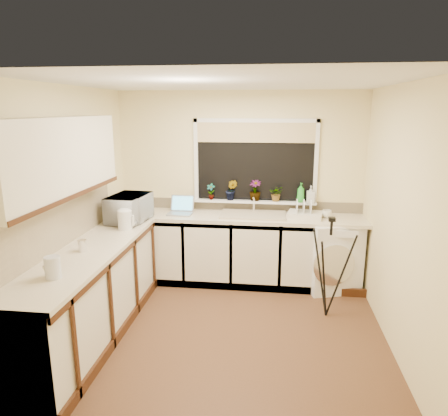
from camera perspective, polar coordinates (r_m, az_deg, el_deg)
floor at (r=4.42m, az=0.27°, el=-16.41°), size 3.20×3.20×0.00m
ceiling at (r=3.83m, az=0.32°, el=17.16°), size 3.20×3.20×0.00m
wall_back at (r=5.41m, az=2.20°, el=3.11°), size 3.20×0.00×3.20m
wall_front at (r=2.55m, az=-3.80°, el=-9.30°), size 3.20×0.00×3.20m
wall_left at (r=4.43m, az=-20.71°, el=-0.15°), size 0.00×3.00×3.00m
wall_right at (r=4.09m, az=23.16°, el=-1.49°), size 0.00×3.00×3.00m
base_cabinet_back at (r=5.37m, az=-1.64°, el=-5.77°), size 2.55×0.60×0.86m
base_cabinet_left at (r=4.30m, az=-18.06°, el=-11.57°), size 0.54×2.40×0.86m
worktop_back at (r=5.19m, az=1.87°, el=-1.24°), size 3.20×0.60×0.04m
worktop_left at (r=4.14m, az=-18.52°, el=-5.91°), size 0.60×2.40×0.04m
upper_cabinet at (r=3.87m, az=-22.38°, el=6.47°), size 0.28×1.90×0.70m
splashback_left at (r=4.20m, az=-22.32°, el=-2.46°), size 0.02×2.40×0.45m
splashback_back at (r=5.45m, az=2.16°, el=0.45°), size 3.20×0.02×0.14m
window_glass at (r=5.33m, az=4.37°, el=6.46°), size 1.50×0.02×1.00m
window_blind at (r=5.27m, az=4.43°, el=10.47°), size 1.50×0.02×0.25m
windowsill at (r=5.37m, az=4.24°, el=0.92°), size 1.60×0.14×0.03m
sink at (r=5.17m, az=4.08°, el=-0.95°), size 0.82×0.46×0.03m
faucet at (r=5.32m, az=4.21°, el=0.65°), size 0.03×0.03×0.24m
washing_machine at (r=5.33m, az=14.65°, el=-6.29°), size 0.76×0.74×0.87m
laptop at (r=5.31m, az=-6.02°, el=-0.10°), size 0.31×0.31×0.22m
kettle at (r=4.70m, az=-13.69°, el=-1.66°), size 0.16×0.16×0.21m
dish_rack at (r=5.19m, az=11.25°, el=-0.92°), size 0.47×0.39×0.06m
tripod at (r=4.56m, az=14.44°, el=-8.10°), size 0.59×0.59×1.12m
glass_jug at (r=3.55m, az=-22.83°, el=-7.67°), size 0.12×0.12×0.18m
steel_jar at (r=4.11m, az=-19.19°, el=-4.99°), size 0.08×0.08×0.11m
microwave at (r=5.01m, az=-13.11°, el=-0.04°), size 0.45×0.62×0.32m
plant_a at (r=5.38m, az=-1.84°, el=2.31°), size 0.13×0.10×0.21m
plant_b at (r=5.34m, az=1.04°, el=2.54°), size 0.16×0.13×0.27m
plant_c at (r=5.33m, az=4.37°, el=2.48°), size 0.17×0.17×0.27m
plant_d at (r=5.33m, az=7.35°, el=2.01°), size 0.18×0.16×0.20m
soap_bottle_green at (r=5.31m, az=10.67°, el=2.14°), size 0.12×0.12×0.25m
soap_bottle_clear at (r=5.33m, az=12.02°, el=1.91°), size 0.10×0.10×0.22m
cup_back at (r=5.22m, az=14.17°, el=-0.80°), size 0.15×0.15×0.10m
cup_left at (r=3.60m, az=-23.14°, el=-8.11°), size 0.13×0.13×0.10m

